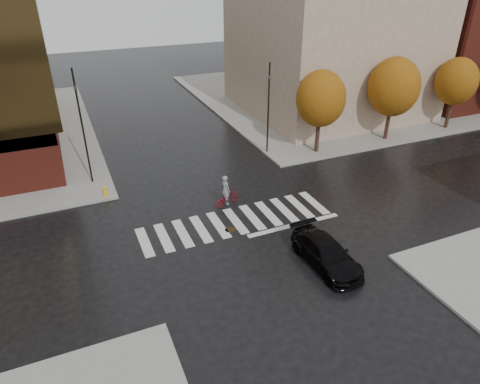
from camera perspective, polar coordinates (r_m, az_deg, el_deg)
The scene contains 14 objects.
ground at distance 25.36m, azimuth -0.16°, elevation -4.43°, with size 120.00×120.00×0.00m, color black.
sidewalk_ne at distance 51.91m, azimuth 12.40°, elevation 12.64°, with size 30.00×30.00×0.15m, color gray.
crosswalk at distance 25.75m, azimuth -0.60°, elevation -3.87°, with size 12.00×3.00×0.01m, color silver.
building_ne_tan at distance 44.72m, azimuth 12.24°, elevation 22.06°, with size 16.00×16.00×18.00m, color gray.
building_ne_brick at distance 54.94m, azimuth 27.31°, elevation 18.74°, with size 14.00×14.00×14.00m, color maroon.
tree_ne_a at distance 33.92m, azimuth 10.73°, elevation 12.11°, with size 3.80×3.80×6.50m.
tree_ne_b at distance 38.13m, azimuth 19.83°, elevation 13.02°, with size 4.20×4.20×6.89m.
tree_ne_c at distance 43.16m, azimuth 26.90°, elevation 13.00°, with size 3.60×3.60×6.31m.
sedan at distance 22.40m, azimuth 11.42°, elevation -8.02°, with size 1.91×4.70×1.36m, color black.
cyclist at distance 27.05m, azimuth -1.82°, elevation -0.41°, with size 1.94×1.21×2.09m.
traffic_light_nw at distance 29.99m, azimuth -20.43°, elevation 9.05°, with size 0.22×0.19×7.84m.
traffic_light_ne at distance 33.43m, azimuth 3.82°, elevation 11.74°, with size 0.15×0.18×7.06m.
fire_hydrant at distance 29.27m, azimuth -17.57°, elevation 0.20°, with size 0.26×0.26×0.73m.
manhole at distance 24.95m, azimuth -1.32°, elevation -5.05°, with size 0.61×0.61×0.01m, color #3F2816.
Camera 1 is at (-8.36, -19.52, 13.86)m, focal length 32.00 mm.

